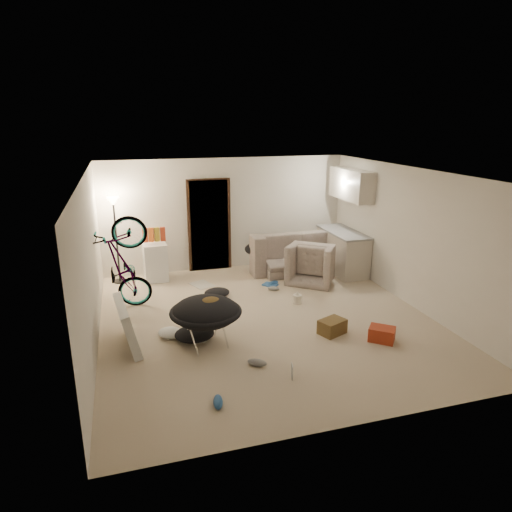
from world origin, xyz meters
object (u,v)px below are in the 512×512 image
object	(u,v)px
drink_case_a	(332,327)
juicer	(297,298)
tv_box	(127,325)
kitchen_counter	(342,252)
sofa	(297,254)
drink_case_b	(382,334)
floor_lamp	(115,221)
armchair	(314,266)
saucer_chair	(206,318)
mini_fridge	(155,262)
bicycle	(125,285)

from	to	relation	value
drink_case_a	juicer	world-z (taller)	juicer
tv_box	kitchen_counter	bearing A→B (deg)	20.18
sofa	drink_case_b	distance (m)	3.73
drink_case_a	drink_case_b	distance (m)	0.77
tv_box	juicer	xyz separation A→B (m)	(3.07, 0.85, -0.25)
floor_lamp	juicer	distance (m)	4.01
armchair	tv_box	bearing A→B (deg)	64.51
sofa	juicer	size ratio (longest dim) A/B	9.70
sofa	saucer_chair	xyz separation A→B (m)	(-2.68, -3.10, 0.12)
armchair	sofa	bearing A→B (deg)	-47.74
floor_lamp	mini_fridge	world-z (taller)	floor_lamp
sofa	saucer_chair	distance (m)	4.10
floor_lamp	drink_case_b	size ratio (longest dim) A/B	4.73
armchair	mini_fridge	world-z (taller)	mini_fridge
mini_fridge	drink_case_b	distance (m)	4.95
drink_case_b	sofa	bearing A→B (deg)	129.12
kitchen_counter	sofa	world-z (taller)	kitchen_counter
bicycle	mini_fridge	size ratio (longest dim) A/B	2.20
sofa	drink_case_b	xyz separation A→B (m)	(-0.04, -3.72, -0.22)
mini_fridge	juicer	distance (m)	3.19
sofa	tv_box	xyz separation A→B (m)	(-3.82, -2.79, 0.02)
sofa	tv_box	bearing A→B (deg)	36.03
tv_box	drink_case_a	xyz separation A→B (m)	(3.15, -0.48, -0.23)
bicycle	mini_fridge	xyz separation A→B (m)	(0.65, 1.41, -0.06)
mini_fridge	juicer	size ratio (longest dim) A/B	3.40
sofa	drink_case_a	bearing A→B (deg)	78.31
saucer_chair	tv_box	xyz separation A→B (m)	(-1.14, 0.31, -0.10)
tv_box	juicer	bearing A→B (deg)	9.31
floor_lamp	drink_case_a	bearing A→B (deg)	-46.93
mini_fridge	drink_case_b	size ratio (longest dim) A/B	2.11
juicer	sofa	bearing A→B (deg)	69.01
saucer_chair	juicer	size ratio (longest dim) A/B	4.57
kitchen_counter	mini_fridge	world-z (taller)	kitchen_counter
tv_box	drink_case_b	bearing A→B (deg)	-19.98
saucer_chair	juicer	distance (m)	2.28
kitchen_counter	tv_box	distance (m)	5.28
bicycle	juicer	distance (m)	3.16
floor_lamp	mini_fridge	size ratio (longest dim) A/B	2.25
bicycle	tv_box	xyz separation A→B (m)	(0.00, -1.48, -0.12)
sofa	mini_fridge	bearing A→B (deg)	-1.97
mini_fridge	drink_case_a	world-z (taller)	mini_fridge
kitchen_counter	juicer	xyz separation A→B (m)	(-1.66, -1.49, -0.34)
drink_case_a	drink_case_b	size ratio (longest dim) A/B	1.07
floor_lamp	sofa	world-z (taller)	floor_lamp
bicycle	floor_lamp	bearing A→B (deg)	10.33
armchair	bicycle	xyz separation A→B (m)	(-3.88, -0.47, 0.16)
mini_fridge	tv_box	size ratio (longest dim) A/B	0.76
floor_lamp	tv_box	xyz separation A→B (m)	(0.10, -2.99, -0.96)
drink_case_a	juicer	xyz separation A→B (m)	(-0.08, 1.33, -0.02)
floor_lamp	tv_box	distance (m)	3.14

